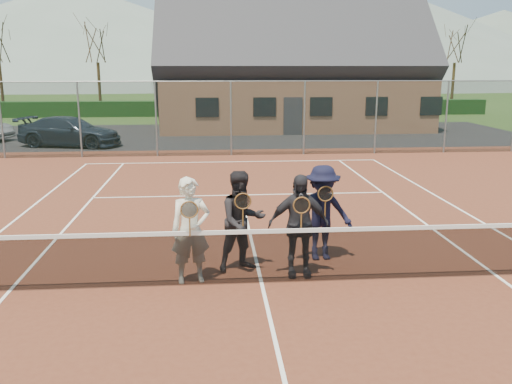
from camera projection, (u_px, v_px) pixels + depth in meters
ground at (227, 136)px, 28.54m from camera, size 220.00×220.00×0.00m
court_surface at (261, 284)px, 9.13m from camera, size 30.00×30.00×0.02m
tarmac_carpark at (150, 137)px, 28.22m from camera, size 40.00×12.00×0.01m
hedge_row at (222, 108)px, 40.07m from camera, size 40.00×1.20×1.10m
hill_west at (75, 35)px, 97.31m from camera, size 110.00×110.00×18.00m
hill_centre at (322, 25)px, 100.44m from camera, size 120.00×120.00×22.00m
hill_east at (501, 48)px, 104.14m from camera, size 90.00×90.00×14.00m
car_c at (70, 132)px, 24.69m from camera, size 4.96×2.96×1.35m
court_markings at (261, 283)px, 9.13m from camera, size 11.03×23.83×0.01m
tennis_net at (262, 254)px, 9.01m from camera, size 11.68×0.08×1.10m
perimeter_fence at (231, 118)px, 21.89m from camera, size 30.07×0.07×3.02m
clubhouse at (292, 59)px, 31.84m from camera, size 15.60×8.20×7.70m
tree_b at (96, 35)px, 39.13m from camera, size 3.20×3.20×7.77m
tree_c at (248, 36)px, 40.01m from camera, size 3.20×3.20×7.77m
tree_d at (380, 36)px, 40.80m from camera, size 3.20×3.20×7.77m
tree_e at (457, 36)px, 41.28m from camera, size 3.20×3.20×7.77m
player_a at (191, 230)px, 9.01m from camera, size 0.73×0.56×1.80m
player_b at (242, 221)px, 9.55m from camera, size 1.05×0.94×1.80m
player_c at (299, 225)px, 9.29m from camera, size 1.06×0.51×1.80m
player_d at (322, 213)px, 10.09m from camera, size 1.19×0.72×1.80m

